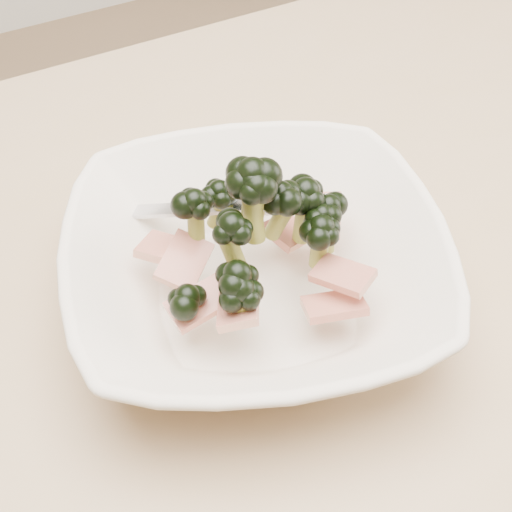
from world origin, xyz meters
TOP-DOWN VIEW (x-y plane):
  - dining_table at (0.00, 0.00)m, footprint 1.20×0.80m
  - broccoli_dish at (0.01, -0.04)m, footprint 0.39×0.39m

SIDE VIEW (x-z plane):
  - dining_table at x=0.00m, z-range 0.28..1.03m
  - broccoli_dish at x=0.01m, z-range 0.72..0.87m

